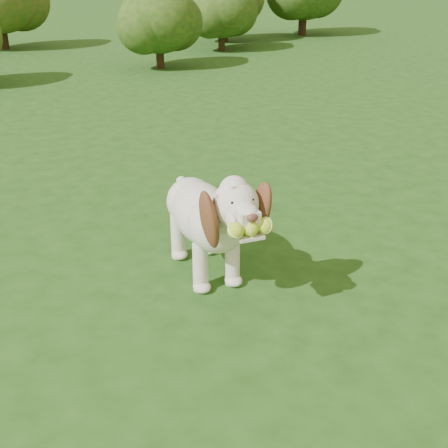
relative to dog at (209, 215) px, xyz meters
name	(u,v)px	position (x,y,z in m)	size (l,w,h in m)	color
ground	(269,245)	(0.59, 0.20, -0.45)	(80.00, 80.00, 0.00)	#1D3E11
dog	(209,215)	(0.00, 0.00, 0.00)	(0.52, 1.30, 0.85)	silver
shrub_c	(158,19)	(2.92, 7.93, 0.48)	(1.53, 1.53, 1.59)	#382314
shrub_d	(222,9)	(5.22, 9.60, 0.51)	(1.58, 1.58, 1.63)	#382314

